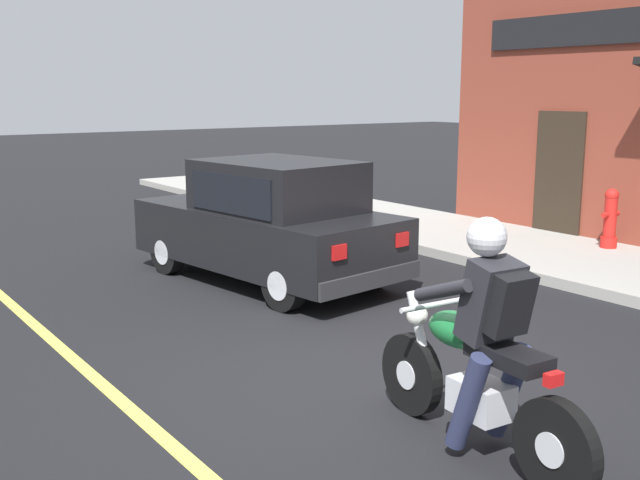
# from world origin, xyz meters

# --- Properties ---
(ground_plane) EXTENTS (80.00, 80.00, 0.00)m
(ground_plane) POSITION_xyz_m (0.00, 0.00, 0.00)
(ground_plane) COLOR black
(sidewalk_curb) EXTENTS (2.60, 22.00, 0.14)m
(sidewalk_curb) POSITION_xyz_m (5.17, 3.00, 0.07)
(sidewalk_curb) COLOR #9E9B93
(sidewalk_curb) RESTS_ON ground
(lane_stripe) EXTENTS (0.12, 19.80, 0.01)m
(lane_stripe) POSITION_xyz_m (-1.80, 3.00, 0.00)
(lane_stripe) COLOR #D1C64C
(lane_stripe) RESTS_ON ground
(motorcycle_with_rider) EXTENTS (0.60, 2.02, 1.62)m
(motorcycle_with_rider) POSITION_xyz_m (-0.14, -1.51, 0.68)
(motorcycle_with_rider) COLOR black
(motorcycle_with_rider) RESTS_ON ground
(car_hatchback) EXTENTS (2.10, 3.95, 1.57)m
(car_hatchback) POSITION_xyz_m (1.18, 3.27, 0.77)
(car_hatchback) COLOR black
(car_hatchback) RESTS_ON ground
(fire_hydrant) EXTENTS (0.36, 0.24, 0.88)m
(fire_hydrant) POSITION_xyz_m (6.03, 1.56, 0.57)
(fire_hydrant) COLOR red
(fire_hydrant) RESTS_ON sidewalk_curb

